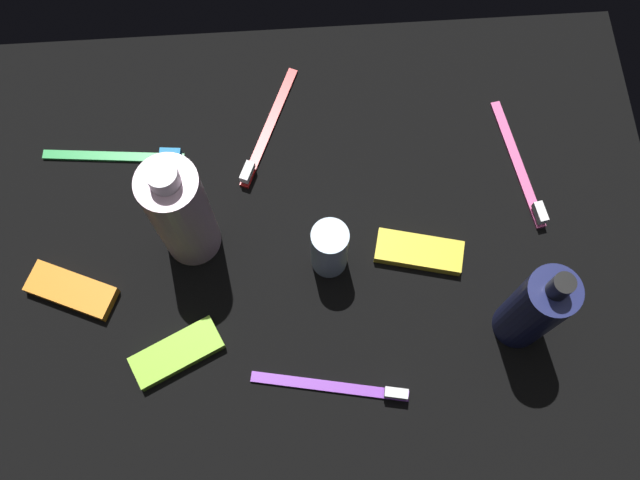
{
  "coord_description": "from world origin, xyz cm",
  "views": [
    {
      "loc": [
        1.81,
        27.78,
        81.05
      ],
      "look_at": [
        0.0,
        0.0,
        3.0
      ],
      "focal_mm": 39.59,
      "sensor_mm": 36.0,
      "label": 1
    }
  ],
  "objects_px": {
    "toothbrush_green": "(122,156)",
    "toothbrush_purple": "(339,387)",
    "deodorant_stick": "(330,249)",
    "bodywash_bottle": "(181,213)",
    "snack_bar_yellow": "(419,252)",
    "lotion_bottle": "(535,309)",
    "toothbrush_red": "(266,132)",
    "toothbrush_pink": "(521,170)",
    "snack_bar_lime": "(177,353)",
    "snack_bar_orange": "(72,290)"
  },
  "relations": [
    {
      "from": "toothbrush_green",
      "to": "toothbrush_purple",
      "type": "bearing_deg",
      "value": 129.5
    },
    {
      "from": "deodorant_stick",
      "to": "toothbrush_purple",
      "type": "relative_size",
      "value": 0.51
    },
    {
      "from": "bodywash_bottle",
      "to": "snack_bar_yellow",
      "type": "distance_m",
      "value": 0.29
    },
    {
      "from": "lotion_bottle",
      "to": "toothbrush_red",
      "type": "distance_m",
      "value": 0.4
    },
    {
      "from": "deodorant_stick",
      "to": "toothbrush_pink",
      "type": "bearing_deg",
      "value": -157.57
    },
    {
      "from": "toothbrush_pink",
      "to": "toothbrush_green",
      "type": "xyz_separation_m",
      "value": [
        0.5,
        -0.05,
        0.0
      ]
    },
    {
      "from": "toothbrush_red",
      "to": "toothbrush_purple",
      "type": "distance_m",
      "value": 0.34
    },
    {
      "from": "toothbrush_green",
      "to": "snack_bar_yellow",
      "type": "relative_size",
      "value": 1.73
    },
    {
      "from": "bodywash_bottle",
      "to": "snack_bar_lime",
      "type": "bearing_deg",
      "value": 82.15
    },
    {
      "from": "bodywash_bottle",
      "to": "snack_bar_yellow",
      "type": "height_order",
      "value": "bodywash_bottle"
    },
    {
      "from": "toothbrush_red",
      "to": "toothbrush_green",
      "type": "bearing_deg",
      "value": 6.49
    },
    {
      "from": "bodywash_bottle",
      "to": "toothbrush_green",
      "type": "xyz_separation_m",
      "value": [
        0.09,
        -0.12,
        -0.08
      ]
    },
    {
      "from": "toothbrush_purple",
      "to": "toothbrush_green",
      "type": "distance_m",
      "value": 0.4
    },
    {
      "from": "lotion_bottle",
      "to": "toothbrush_pink",
      "type": "relative_size",
      "value": 1.0
    },
    {
      "from": "snack_bar_lime",
      "to": "toothbrush_pink",
      "type": "bearing_deg",
      "value": -179.88
    },
    {
      "from": "bodywash_bottle",
      "to": "snack_bar_orange",
      "type": "bearing_deg",
      "value": 21.6
    },
    {
      "from": "toothbrush_purple",
      "to": "toothbrush_red",
      "type": "bearing_deg",
      "value": -78.05
    },
    {
      "from": "bodywash_bottle",
      "to": "toothbrush_red",
      "type": "height_order",
      "value": "bodywash_bottle"
    },
    {
      "from": "toothbrush_pink",
      "to": "toothbrush_purple",
      "type": "distance_m",
      "value": 0.36
    },
    {
      "from": "toothbrush_purple",
      "to": "snack_bar_lime",
      "type": "height_order",
      "value": "toothbrush_purple"
    },
    {
      "from": "toothbrush_pink",
      "to": "deodorant_stick",
      "type": "bearing_deg",
      "value": 22.43
    },
    {
      "from": "lotion_bottle",
      "to": "snack_bar_yellow",
      "type": "xyz_separation_m",
      "value": [
        0.1,
        -0.09,
        -0.07
      ]
    },
    {
      "from": "toothbrush_green",
      "to": "snack_bar_yellow",
      "type": "distance_m",
      "value": 0.39
    },
    {
      "from": "toothbrush_pink",
      "to": "snack_bar_lime",
      "type": "relative_size",
      "value": 1.72
    },
    {
      "from": "lotion_bottle",
      "to": "snack_bar_yellow",
      "type": "height_order",
      "value": "lotion_bottle"
    },
    {
      "from": "lotion_bottle",
      "to": "bodywash_bottle",
      "type": "relative_size",
      "value": 0.93
    },
    {
      "from": "deodorant_stick",
      "to": "snack_bar_yellow",
      "type": "xyz_separation_m",
      "value": [
        -0.11,
        -0.0,
        -0.04
      ]
    },
    {
      "from": "deodorant_stick",
      "to": "toothbrush_purple",
      "type": "height_order",
      "value": "deodorant_stick"
    },
    {
      "from": "toothbrush_pink",
      "to": "toothbrush_red",
      "type": "relative_size",
      "value": 1.05
    },
    {
      "from": "lotion_bottle",
      "to": "deodorant_stick",
      "type": "distance_m",
      "value": 0.23
    },
    {
      "from": "toothbrush_purple",
      "to": "snack_bar_orange",
      "type": "distance_m",
      "value": 0.33
    },
    {
      "from": "bodywash_bottle",
      "to": "snack_bar_yellow",
      "type": "xyz_separation_m",
      "value": [
        -0.27,
        0.04,
        -0.08
      ]
    },
    {
      "from": "deodorant_stick",
      "to": "toothbrush_red",
      "type": "relative_size",
      "value": 0.53
    },
    {
      "from": "toothbrush_pink",
      "to": "snack_bar_yellow",
      "type": "bearing_deg",
      "value": 35.61
    },
    {
      "from": "bodywash_bottle",
      "to": "snack_bar_lime",
      "type": "distance_m",
      "value": 0.16
    },
    {
      "from": "lotion_bottle",
      "to": "toothbrush_green",
      "type": "relative_size",
      "value": 0.99
    },
    {
      "from": "toothbrush_green",
      "to": "lotion_bottle",
      "type": "bearing_deg",
      "value": 151.94
    },
    {
      "from": "toothbrush_pink",
      "to": "snack_bar_orange",
      "type": "xyz_separation_m",
      "value": [
        0.56,
        0.12,
        0.0
      ]
    },
    {
      "from": "deodorant_stick",
      "to": "lotion_bottle",
      "type": "bearing_deg",
      "value": 156.44
    },
    {
      "from": "snack_bar_orange",
      "to": "lotion_bottle",
      "type": "bearing_deg",
      "value": -164.41
    },
    {
      "from": "toothbrush_pink",
      "to": "snack_bar_orange",
      "type": "bearing_deg",
      "value": 12.36
    },
    {
      "from": "bodywash_bottle",
      "to": "toothbrush_purple",
      "type": "distance_m",
      "value": 0.26
    },
    {
      "from": "bodywash_bottle",
      "to": "toothbrush_pink",
      "type": "bearing_deg",
      "value": -171.06
    },
    {
      "from": "toothbrush_purple",
      "to": "snack_bar_orange",
      "type": "height_order",
      "value": "toothbrush_purple"
    },
    {
      "from": "toothbrush_red",
      "to": "snack_bar_yellow",
      "type": "xyz_separation_m",
      "value": [
        -0.18,
        0.17,
        0.0
      ]
    },
    {
      "from": "lotion_bottle",
      "to": "toothbrush_red",
      "type": "height_order",
      "value": "lotion_bottle"
    },
    {
      "from": "bodywash_bottle",
      "to": "toothbrush_purple",
      "type": "xyz_separation_m",
      "value": [
        -0.16,
        0.19,
        -0.08
      ]
    },
    {
      "from": "lotion_bottle",
      "to": "toothbrush_green",
      "type": "height_order",
      "value": "lotion_bottle"
    },
    {
      "from": "toothbrush_purple",
      "to": "snack_bar_lime",
      "type": "bearing_deg",
      "value": -15.46
    },
    {
      "from": "toothbrush_purple",
      "to": "snack_bar_lime",
      "type": "relative_size",
      "value": 1.72
    }
  ]
}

